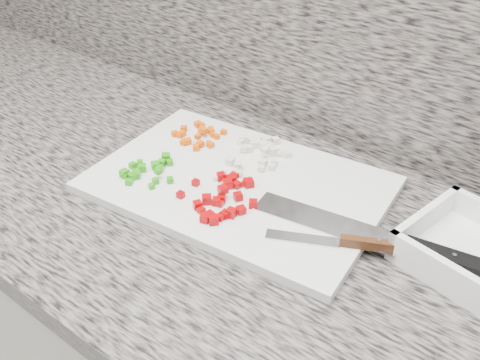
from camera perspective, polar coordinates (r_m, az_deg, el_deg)
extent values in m
cube|color=#69645D|center=(0.89, -0.12, -4.62)|extent=(3.96, 0.64, 0.04)
cube|color=silver|center=(0.93, -0.23, -0.45)|extent=(0.52, 0.38, 0.02)
cube|color=#DE4E04|center=(1.02, -3.35, 3.93)|extent=(0.01, 0.01, 0.01)
cube|color=#DE4E04|center=(1.06, -6.20, 4.94)|extent=(0.01, 0.01, 0.01)
cube|color=#DE4E04|center=(1.07, -3.13, 5.44)|extent=(0.01, 0.01, 0.01)
cube|color=#DE4E04|center=(1.06, -4.10, 5.24)|extent=(0.02, 0.02, 0.01)
cube|color=#DE4E04|center=(1.06, -6.43, 4.87)|extent=(0.01, 0.01, 0.01)
cube|color=#DE4E04|center=(1.03, -5.58, 4.16)|extent=(0.02, 0.02, 0.01)
cube|color=#DE4E04|center=(1.08, -4.07, 5.55)|extent=(0.01, 0.01, 0.01)
cube|color=#DE4E04|center=(1.03, -4.52, 4.64)|extent=(0.01, 0.01, 0.01)
cube|color=#DE4E04|center=(1.03, -6.04, 4.07)|extent=(0.02, 0.02, 0.01)
cube|color=#DE4E04|center=(1.06, -6.10, 4.90)|extent=(0.01, 0.01, 0.01)
cube|color=#DE4E04|center=(1.05, -2.91, 4.85)|extent=(0.01, 0.01, 0.01)
cube|color=#DE4E04|center=(1.06, -1.76, 5.15)|extent=(0.01, 0.01, 0.01)
cube|color=#DE4E04|center=(1.01, -4.70, 3.48)|extent=(0.02, 0.02, 0.01)
cube|color=#DE4E04|center=(1.08, -6.01, 5.49)|extent=(0.02, 0.02, 0.01)
cube|color=#DE4E04|center=(1.09, -4.50, 5.97)|extent=(0.02, 0.02, 0.01)
cube|color=#DE4E04|center=(1.06, -6.98, 4.95)|extent=(0.02, 0.02, 0.01)
cube|color=#DE4E04|center=(1.06, -3.08, 5.17)|extent=(0.01, 0.01, 0.01)
cube|color=#DE4E04|center=(1.02, -3.17, 3.79)|extent=(0.01, 0.01, 0.01)
cube|color=#DE4E04|center=(1.06, -6.51, 4.75)|extent=(0.01, 0.01, 0.01)
cube|color=#DE4E04|center=(1.02, -4.24, 3.85)|extent=(0.01, 0.01, 0.01)
cube|color=#DE4E04|center=(1.08, -4.14, 5.85)|extent=(0.01, 0.01, 0.01)
cube|color=#DE4E04|center=(1.04, -2.49, 4.64)|extent=(0.01, 0.01, 0.01)
cube|color=#DE4E04|center=(1.05, -3.82, 5.29)|extent=(0.01, 0.01, 0.01)
cube|color=silver|center=(0.97, 3.66, 1.91)|extent=(0.02, 0.02, 0.01)
cube|color=silver|center=(1.02, 2.22, 3.84)|extent=(0.02, 0.02, 0.01)
cube|color=silver|center=(1.02, 1.38, 3.77)|extent=(0.02, 0.02, 0.01)
cube|color=silver|center=(0.95, -0.20, 1.50)|extent=(0.02, 0.02, 0.01)
cube|color=silver|center=(1.02, 1.58, 3.83)|extent=(0.02, 0.02, 0.01)
cube|color=silver|center=(1.00, 2.75, 3.38)|extent=(0.02, 0.02, 0.01)
cube|color=silver|center=(1.00, 0.38, 3.38)|extent=(0.02, 0.02, 0.01)
cube|color=silver|center=(1.00, 3.48, 3.05)|extent=(0.02, 0.02, 0.01)
cube|color=silver|center=(0.95, 2.28, 1.27)|extent=(0.02, 0.02, 0.01)
cube|color=silver|center=(1.01, 2.45, 3.71)|extent=(0.02, 0.02, 0.01)
cube|color=silver|center=(0.99, 3.61, 3.11)|extent=(0.02, 0.02, 0.01)
cube|color=silver|center=(0.95, 3.43, 1.43)|extent=(0.01, 0.01, 0.01)
cube|color=silver|center=(1.02, 1.45, 4.08)|extent=(0.02, 0.02, 0.01)
cube|color=silver|center=(0.96, 2.46, 1.85)|extent=(0.01, 0.01, 0.01)
cube|color=silver|center=(0.99, 4.80, 2.88)|extent=(0.01, 0.01, 0.01)
cube|color=silver|center=(1.03, 2.76, 4.21)|extent=(0.02, 0.02, 0.02)
cube|color=silver|center=(1.03, 0.37, 4.38)|extent=(0.02, 0.02, 0.01)
cube|color=silver|center=(1.02, 0.15, 4.10)|extent=(0.01, 0.01, 0.01)
cube|color=silver|center=(1.03, 3.81, 4.26)|extent=(0.02, 0.02, 0.01)
cube|color=silver|center=(0.99, 5.14, 2.76)|extent=(0.02, 0.02, 0.01)
cube|color=silver|center=(1.01, 3.09, 3.66)|extent=(0.02, 0.02, 0.01)
cube|color=silver|center=(1.00, 1.02, 3.35)|extent=(0.01, 0.01, 0.01)
cube|color=silver|center=(1.01, 3.34, 3.50)|extent=(0.01, 0.01, 0.01)
cube|color=silver|center=(0.98, 2.68, 3.18)|extent=(0.01, 0.01, 0.01)
cube|color=silver|center=(0.96, -1.04, 2.03)|extent=(0.01, 0.01, 0.01)
cube|color=silver|center=(0.99, 4.23, 2.88)|extent=(0.02, 0.02, 0.01)
cube|color=silver|center=(1.03, 1.36, 4.21)|extent=(0.02, 0.02, 0.01)
cube|color=#258F0D|center=(0.98, -10.62, 1.86)|extent=(0.01, 0.01, 0.01)
cube|color=#258F0D|center=(0.96, -10.40, 1.32)|extent=(0.02, 0.02, 0.01)
cube|color=#258F0D|center=(0.93, -11.76, -0.20)|extent=(0.01, 0.01, 0.01)
cube|color=#258F0D|center=(0.98, -7.84, 2.41)|extent=(0.02, 0.02, 0.01)
cube|color=#258F0D|center=(0.95, -10.99, 0.62)|extent=(0.02, 0.02, 0.01)
cube|color=#258F0D|center=(0.93, -9.01, -0.10)|extent=(0.01, 0.01, 0.01)
cube|color=#258F0D|center=(0.97, -8.33, 1.79)|extent=(0.02, 0.02, 0.01)
cube|color=#258F0D|center=(0.94, -11.39, 0.44)|extent=(0.02, 0.02, 0.01)
cube|color=#258F0D|center=(0.96, -8.56, 1.25)|extent=(0.02, 0.02, 0.01)
cube|color=#258F0D|center=(0.97, -11.36, 1.53)|extent=(0.01, 0.01, 0.01)
cube|color=#258F0D|center=(0.95, -12.16, 0.47)|extent=(0.01, 0.01, 0.01)
cube|color=#258F0D|center=(0.93, -7.48, 0.02)|extent=(0.02, 0.02, 0.01)
cube|color=#258F0D|center=(0.95, -12.22, 0.69)|extent=(0.01, 0.01, 0.01)
cube|color=#258F0D|center=(0.99, -8.00, 2.56)|extent=(0.02, 0.02, 0.01)
cube|color=#258F0D|center=(0.97, -9.03, 1.60)|extent=(0.02, 0.02, 0.01)
cube|color=#258F0D|center=(0.93, -8.72, 0.90)|extent=(0.01, 0.01, 0.01)
cube|color=#258F0D|center=(0.97, -7.50, 1.88)|extent=(0.02, 0.02, 0.01)
cube|color=#258F0D|center=(0.92, -9.43, -0.64)|extent=(0.01, 0.01, 0.01)
cube|color=#9F0205|center=(0.86, -4.56, -2.68)|extent=(0.02, 0.02, 0.01)
cube|color=#9F0205|center=(0.92, -0.70, 0.27)|extent=(0.02, 0.02, 0.01)
cube|color=#9F0205|center=(0.84, -1.57, -3.65)|extent=(0.01, 0.01, 0.01)
cube|color=#9F0205|center=(0.91, 0.94, -0.26)|extent=(0.02, 0.02, 0.01)
cube|color=#9F0205|center=(0.90, -0.34, -0.50)|extent=(0.01, 0.01, 0.01)
cube|color=#9F0205|center=(0.87, -1.84, -1.01)|extent=(0.02, 0.02, 0.01)
cube|color=#9F0205|center=(0.88, -0.21, -1.76)|extent=(0.02, 0.02, 0.01)
cube|color=#9F0205|center=(0.87, -1.97, -1.93)|extent=(0.02, 0.02, 0.01)
cube|color=#9F0205|center=(0.85, 0.11, -3.19)|extent=(0.02, 0.02, 0.01)
cube|color=#9F0205|center=(0.84, -0.94, -3.52)|extent=(0.02, 0.02, 0.01)
cube|color=#9F0205|center=(0.87, -3.57, -2.05)|extent=(0.02, 0.02, 0.01)
cube|color=#9F0205|center=(0.90, -1.33, -0.40)|extent=(0.02, 0.02, 0.01)
cube|color=#9F0205|center=(0.86, 1.41, -2.55)|extent=(0.02, 0.02, 0.01)
cube|color=#9F0205|center=(0.91, -0.96, 0.04)|extent=(0.02, 0.02, 0.01)
cube|color=#9F0205|center=(0.85, -4.16, -3.23)|extent=(0.01, 0.01, 0.01)
cube|color=#9F0205|center=(0.83, -3.74, -4.08)|extent=(0.02, 0.02, 0.01)
cube|color=#9F0205|center=(0.83, -2.86, -4.23)|extent=(0.02, 0.02, 0.01)
cube|color=#9F0205|center=(0.84, -3.26, -3.81)|extent=(0.02, 0.02, 0.01)
cube|color=#9F0205|center=(0.89, -6.36, -1.57)|extent=(0.01, 0.01, 0.01)
cube|color=#9F0205|center=(0.84, -2.07, -3.92)|extent=(0.01, 0.01, 0.01)
cube|color=#9F0205|center=(0.92, -2.04, 0.37)|extent=(0.02, 0.02, 0.01)
cube|color=#9F0205|center=(0.91, -4.75, -0.27)|extent=(0.01, 0.01, 0.01)
cube|color=#9F0205|center=(0.83, -2.50, -4.09)|extent=(0.01, 0.01, 0.01)
cube|color=#9F0205|center=(0.86, -2.20, -2.50)|extent=(0.01, 0.01, 0.01)
cube|color=#9F0205|center=(0.87, -2.54, -2.29)|extent=(0.02, 0.02, 0.01)
cube|color=#9F0205|center=(0.91, 0.72, -0.25)|extent=(0.02, 0.02, 0.01)
cube|color=beige|center=(0.93, -0.12, 0.73)|extent=(0.01, 0.01, 0.01)
cube|color=beige|center=(0.93, -2.15, 0.38)|extent=(0.01, 0.01, 0.01)
cube|color=beige|center=(0.93, 0.65, 0.24)|extent=(0.01, 0.01, 0.01)
cube|color=beige|center=(0.91, -1.25, -0.38)|extent=(0.01, 0.01, 0.01)
cube|color=beige|center=(0.91, -1.72, -0.31)|extent=(0.01, 0.01, 0.01)
cube|color=beige|center=(0.91, 0.79, -0.25)|extent=(0.01, 0.01, 0.01)
cube|color=beige|center=(0.91, -1.05, -0.16)|extent=(0.01, 0.01, 0.01)
cube|color=beige|center=(0.94, -1.72, 0.85)|extent=(0.01, 0.01, 0.01)
cube|color=beige|center=(0.94, -0.57, 0.99)|extent=(0.01, 0.01, 0.01)
cube|color=beige|center=(0.91, 0.09, -0.19)|extent=(0.01, 0.01, 0.01)
cube|color=beige|center=(0.92, -0.35, -0.03)|extent=(0.01, 0.01, 0.01)
cube|color=beige|center=(0.94, -2.13, 0.61)|extent=(0.01, 0.01, 0.01)
cube|color=beige|center=(0.93, -0.07, 0.54)|extent=(0.01, 0.01, 0.01)
cube|color=beige|center=(0.92, -2.56, 0.20)|extent=(0.01, 0.01, 0.01)
cube|color=beige|center=(0.93, 0.75, 0.32)|extent=(0.01, 0.01, 0.01)
cube|color=silver|center=(0.84, 9.12, -4.44)|extent=(0.24, 0.09, 0.00)
cube|color=black|center=(0.82, 21.78, -7.92)|extent=(0.15, 0.05, 0.02)
cylinder|color=silver|center=(0.81, 21.91, -7.45)|extent=(0.01, 0.01, 0.00)
cube|color=silver|center=(0.81, 6.66, -6.23)|extent=(0.11, 0.07, 0.00)
cube|color=#472511|center=(0.81, 14.52, -6.75)|extent=(0.10, 0.06, 0.02)
cylinder|color=silver|center=(0.80, 14.62, -6.27)|extent=(0.01, 0.01, 0.00)
cube|color=white|center=(0.77, 23.04, -10.41)|extent=(0.24, 0.06, 0.04)
cube|color=white|center=(0.86, 19.10, -3.94)|extent=(0.05, 0.17, 0.04)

